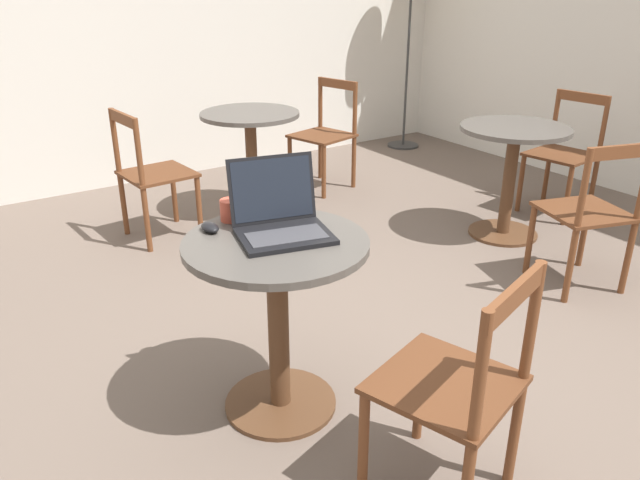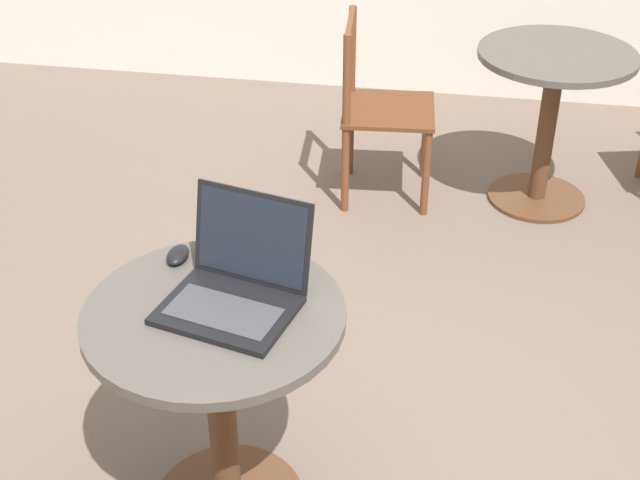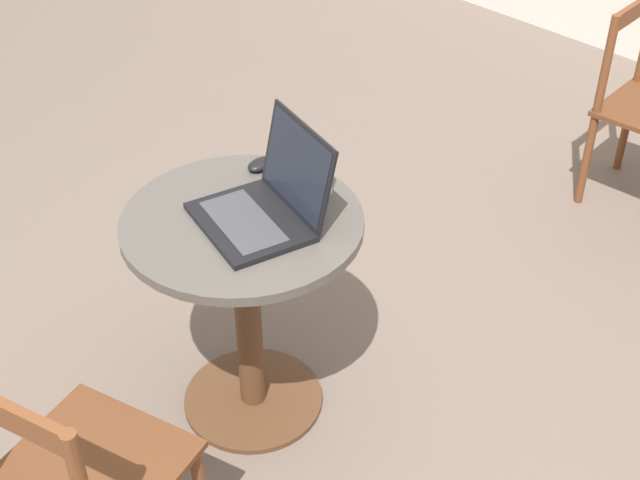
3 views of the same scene
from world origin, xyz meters
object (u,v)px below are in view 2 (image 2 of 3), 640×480
at_px(cafe_table_near, 219,374).
at_px(mouse, 178,255).
at_px(chair_far_left, 379,110).
at_px(mug, 224,240).
at_px(drinking_glass, 256,243).
at_px(cafe_table_far, 551,98).
at_px(laptop, 235,286).

distance_m(cafe_table_near, mouse, 0.36).
bearing_deg(chair_far_left, cafe_table_near, -96.08).
xyz_separation_m(chair_far_left, mug, (-0.26, -1.73, 0.36)).
relative_size(mouse, drinking_glass, 0.96).
bearing_deg(mug, cafe_table_far, 60.18).
distance_m(mug, drinking_glass, 0.10).
bearing_deg(cafe_table_far, drinking_glass, -117.22).
bearing_deg(laptop, cafe_table_far, 65.18).
bearing_deg(cafe_table_far, chair_far_left, -175.35).
distance_m(cafe_table_near, cafe_table_far, 2.30).
relative_size(cafe_table_near, laptop, 1.85).
distance_m(cafe_table_far, drinking_glass, 2.06).
height_order(laptop, mug, laptop).
distance_m(cafe_table_far, chair_far_left, 0.78).
bearing_deg(chair_far_left, mouse, -101.94).
relative_size(chair_far_left, mouse, 8.67).
height_order(cafe_table_near, chair_far_left, chair_far_left).
bearing_deg(drinking_glass, laptop, -91.35).
xyz_separation_m(chair_far_left, mouse, (-0.38, -1.79, 0.33)).
bearing_deg(drinking_glass, mouse, -168.68).
bearing_deg(chair_far_left, drinking_glass, -95.18).
relative_size(chair_far_left, laptop, 2.14).
relative_size(cafe_table_far, drinking_glass, 7.21).
bearing_deg(cafe_table_far, laptop, -114.82).
distance_m(laptop, drinking_glass, 0.21).
distance_m(mouse, mug, 0.14).
distance_m(cafe_table_near, drinking_glass, 0.38).
bearing_deg(laptop, chair_far_left, 85.24).
height_order(chair_far_left, mug, chair_far_left).
height_order(cafe_table_near, mouse, mouse).
relative_size(cafe_table_near, mug, 6.04).
relative_size(cafe_table_far, laptop, 1.85).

